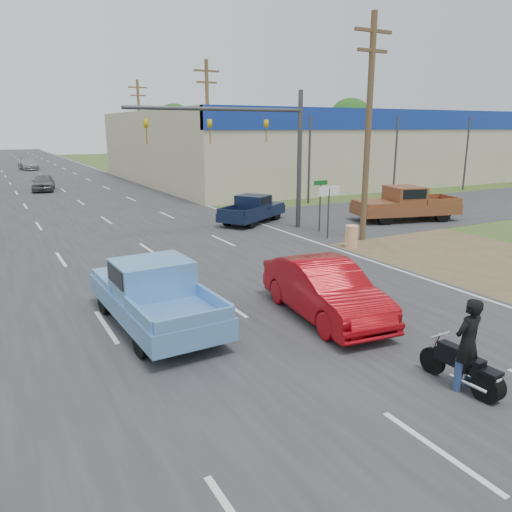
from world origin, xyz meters
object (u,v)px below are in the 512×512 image
blue_pickup (153,292)px  distant_car_silver (28,164)px  rider (467,347)px  navy_pickup (253,209)px  red_convertible (325,290)px  distant_car_grey (43,182)px  motorcycle (466,370)px  brown_pickup (404,204)px

blue_pickup → distant_car_silver: (1.90, 56.79, -0.23)m
rider → blue_pickup: (-4.44, 6.41, -0.02)m
blue_pickup → navy_pickup: bearing=49.1°
rider → navy_pickup: 18.90m
blue_pickup → distant_car_silver: bearing=86.0°
red_convertible → navy_pickup: size_ratio=0.99×
rider → blue_pickup: size_ratio=0.34×
blue_pickup → rider: bearing=-57.3°
red_convertible → distant_car_silver: red_convertible is taller
red_convertible → blue_pickup: blue_pickup is taller
rider → distant_car_grey: size_ratio=0.45×
motorcycle → brown_pickup: (12.80, 14.62, 0.55)m
red_convertible → brown_pickup: bearing=44.1°
brown_pickup → distant_car_grey: size_ratio=1.51×
navy_pickup → distant_car_grey: (-8.55, 21.09, -0.07)m
red_convertible → motorcycle: bearing=-82.4°
red_convertible → motorcycle: red_convertible is taller
distant_car_grey → distant_car_silver: bearing=97.5°
motorcycle → rider: (-0.00, 0.04, 0.49)m
motorcycle → navy_pickup: navy_pickup is taller
brown_pickup → distant_car_silver: bearing=32.2°
motorcycle → distant_car_silver: bearing=89.3°
brown_pickup → navy_pickup: bearing=79.6°
red_convertible → brown_pickup: brown_pickup is taller
distant_car_silver → blue_pickup: bearing=-97.2°
navy_pickup → distant_car_silver: navy_pickup is taller
blue_pickup → brown_pickup: 19.08m
motorcycle → rider: 0.49m
distant_car_grey → navy_pickup: bearing=-58.2°
blue_pickup → distant_car_silver: blue_pickup is taller
navy_pickup → brown_pickup: size_ratio=0.78×
rider → brown_pickup: brown_pickup is taller
navy_pickup → motorcycle: bearing=-46.9°
distant_car_grey → blue_pickup: bearing=-81.9°
navy_pickup → distant_car_silver: 45.63m
red_convertible → distant_car_silver: bearing=98.7°
rider → distant_car_silver: (-2.54, 63.20, -0.25)m
red_convertible → distant_car_grey: (-3.39, 34.70, -0.09)m
motorcycle → blue_pickup: size_ratio=0.35×
rider → brown_pickup: (12.80, 14.58, 0.06)m
rider → navy_pickup: rider is taller
red_convertible → rider: rider is taller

